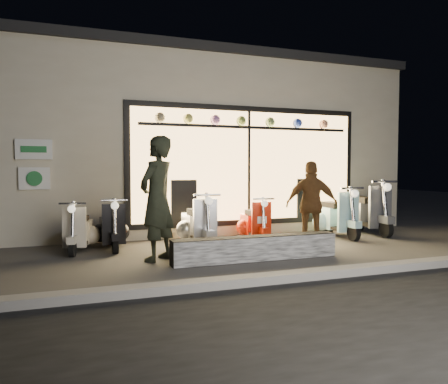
{
  "coord_description": "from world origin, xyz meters",
  "views": [
    {
      "loc": [
        -3.06,
        -7.03,
        1.48
      ],
      "look_at": [
        -0.27,
        0.6,
        1.05
      ],
      "focal_mm": 35.0,
      "sensor_mm": 36.0,
      "label": 1
    }
  ],
  "objects_px": {
    "scooter_silver": "(198,225)",
    "man": "(157,198)",
    "graffiti_barrier": "(256,248)",
    "scooter_red": "(254,223)",
    "woman": "(312,204)"
  },
  "relations": [
    {
      "from": "graffiti_barrier",
      "to": "woman",
      "type": "height_order",
      "value": "woman"
    },
    {
      "from": "scooter_red",
      "to": "man",
      "type": "bearing_deg",
      "value": -144.45
    },
    {
      "from": "graffiti_barrier",
      "to": "scooter_silver",
      "type": "xyz_separation_m",
      "value": [
        -0.47,
        1.71,
        0.2
      ]
    },
    {
      "from": "graffiti_barrier",
      "to": "woman",
      "type": "xyz_separation_m",
      "value": [
        1.47,
        0.72,
        0.61
      ]
    },
    {
      "from": "man",
      "to": "graffiti_barrier",
      "type": "bearing_deg",
      "value": 115.4
    },
    {
      "from": "scooter_silver",
      "to": "woman",
      "type": "height_order",
      "value": "woman"
    },
    {
      "from": "scooter_silver",
      "to": "scooter_red",
      "type": "distance_m",
      "value": 1.28
    },
    {
      "from": "graffiti_barrier",
      "to": "scooter_silver",
      "type": "height_order",
      "value": "scooter_silver"
    },
    {
      "from": "scooter_red",
      "to": "man",
      "type": "xyz_separation_m",
      "value": [
        -2.28,
        -1.29,
        0.65
      ]
    },
    {
      "from": "graffiti_barrier",
      "to": "scooter_silver",
      "type": "distance_m",
      "value": 1.78
    },
    {
      "from": "graffiti_barrier",
      "to": "man",
      "type": "distance_m",
      "value": 1.78
    },
    {
      "from": "woman",
      "to": "scooter_silver",
      "type": "bearing_deg",
      "value": -0.58
    },
    {
      "from": "scooter_silver",
      "to": "woman",
      "type": "xyz_separation_m",
      "value": [
        1.94,
        -0.99,
        0.42
      ]
    },
    {
      "from": "scooter_silver",
      "to": "man",
      "type": "relative_size",
      "value": 0.68
    },
    {
      "from": "scooter_red",
      "to": "woman",
      "type": "xyz_separation_m",
      "value": [
        0.67,
        -1.14,
        0.46
      ]
    }
  ]
}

